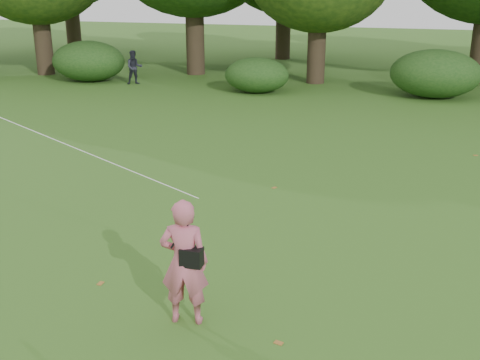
# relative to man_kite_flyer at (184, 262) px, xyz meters

# --- Properties ---
(ground) EXTENTS (100.00, 100.00, 0.00)m
(ground) POSITION_rel_man_kite_flyer_xyz_m (0.89, -0.10, -0.92)
(ground) COLOR #265114
(ground) RESTS_ON ground
(man_kite_flyer) EXTENTS (0.73, 0.55, 1.83)m
(man_kite_flyer) POSITION_rel_man_kite_flyer_xyz_m (0.00, 0.00, 0.00)
(man_kite_flyer) COLOR #C05A6E
(man_kite_flyer) RESTS_ON ground
(bystander_left) EXTENTS (0.90, 0.84, 1.47)m
(bystander_left) POSITION_rel_man_kite_flyer_xyz_m (-8.77, 17.47, -0.18)
(bystander_left) COLOR #23242F
(bystander_left) RESTS_ON ground
(crossbody_bag) EXTENTS (0.43, 0.20, 0.72)m
(crossbody_bag) POSITION_rel_man_kite_flyer_xyz_m (0.12, -0.03, 0.12)
(crossbody_bag) COLOR black
(crossbody_bag) RESTS_ON ground
(shrub_band) EXTENTS (39.15, 3.22, 1.88)m
(shrub_band) POSITION_rel_man_kite_flyer_xyz_m (0.17, 17.50, -0.06)
(shrub_band) COLOR #264919
(shrub_band) RESTS_ON ground
(fallen_leaves) EXTENTS (8.12, 13.32, 0.01)m
(fallen_leaves) POSITION_rel_man_kite_flyer_xyz_m (1.94, 1.35, -0.91)
(fallen_leaves) COLOR #926028
(fallen_leaves) RESTS_ON ground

